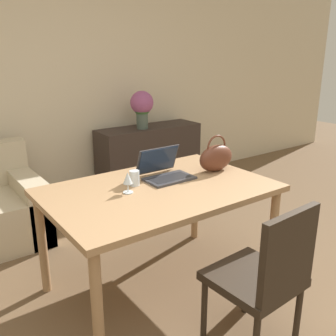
{
  "coord_description": "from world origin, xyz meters",
  "views": [
    {
      "loc": [
        -1.17,
        -1.1,
        1.62
      ],
      "look_at": [
        0.22,
        0.82,
        0.88
      ],
      "focal_mm": 40.0,
      "sensor_mm": 36.0,
      "label": 1
    }
  ],
  "objects_px": {
    "drinking_glass": "(134,178)",
    "wine_glass": "(128,179)",
    "chair": "(265,274)",
    "laptop": "(164,170)",
    "flower_vase": "(142,106)",
    "handbag": "(216,157)"
  },
  "relations": [
    {
      "from": "drinking_glass",
      "to": "wine_glass",
      "type": "xyz_separation_m",
      "value": [
        -0.1,
        -0.09,
        0.04
      ]
    },
    {
      "from": "wine_glass",
      "to": "flower_vase",
      "type": "bearing_deg",
      "value": 55.15
    },
    {
      "from": "wine_glass",
      "to": "chair",
      "type": "bearing_deg",
      "value": -68.96
    },
    {
      "from": "chair",
      "to": "handbag",
      "type": "distance_m",
      "value": 1.04
    },
    {
      "from": "drinking_glass",
      "to": "chair",
      "type": "bearing_deg",
      "value": -76.71
    },
    {
      "from": "handbag",
      "to": "flower_vase",
      "type": "relative_size",
      "value": 0.72
    },
    {
      "from": "wine_glass",
      "to": "handbag",
      "type": "distance_m",
      "value": 0.76
    },
    {
      "from": "drinking_glass",
      "to": "wine_glass",
      "type": "height_order",
      "value": "wine_glass"
    },
    {
      "from": "laptop",
      "to": "wine_glass",
      "type": "xyz_separation_m",
      "value": [
        -0.36,
        -0.12,
        0.03
      ]
    },
    {
      "from": "laptop",
      "to": "drinking_glass",
      "type": "height_order",
      "value": "laptop"
    },
    {
      "from": "chair",
      "to": "laptop",
      "type": "distance_m",
      "value": 1.03
    },
    {
      "from": "laptop",
      "to": "wine_glass",
      "type": "relative_size",
      "value": 2.48
    },
    {
      "from": "laptop",
      "to": "handbag",
      "type": "relative_size",
      "value": 1.11
    },
    {
      "from": "flower_vase",
      "to": "drinking_glass",
      "type": "bearing_deg",
      "value": -123.85
    },
    {
      "from": "laptop",
      "to": "flower_vase",
      "type": "xyz_separation_m",
      "value": [
        0.76,
        1.5,
        0.22
      ]
    },
    {
      "from": "drinking_glass",
      "to": "wine_glass",
      "type": "relative_size",
      "value": 0.75
    },
    {
      "from": "drinking_glass",
      "to": "flower_vase",
      "type": "relative_size",
      "value": 0.24
    },
    {
      "from": "wine_glass",
      "to": "flower_vase",
      "type": "distance_m",
      "value": 1.97
    },
    {
      "from": "laptop",
      "to": "flower_vase",
      "type": "relative_size",
      "value": 0.8
    },
    {
      "from": "drinking_glass",
      "to": "flower_vase",
      "type": "xyz_separation_m",
      "value": [
        1.02,
        1.52,
        0.22
      ]
    },
    {
      "from": "flower_vase",
      "to": "laptop",
      "type": "bearing_deg",
      "value": -116.99
    },
    {
      "from": "chair",
      "to": "laptop",
      "type": "height_order",
      "value": "laptop"
    }
  ]
}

